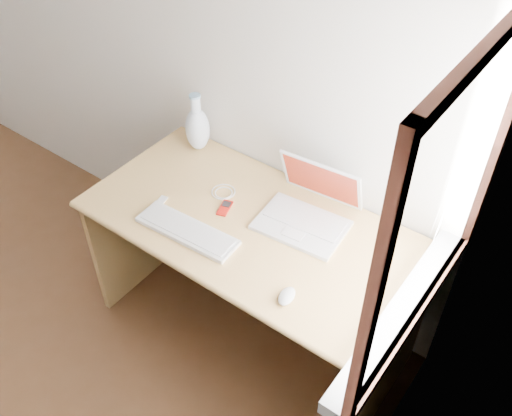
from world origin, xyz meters
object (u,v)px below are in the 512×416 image
Objects in this scene: desk at (263,247)px; external_keyboard at (187,231)px; vase at (197,128)px; laptop at (308,211)px.

desk is 3.15× the size of external_keyboard.
desk is at bearing -19.51° from vase.
laptop is 0.51m from external_keyboard.
external_keyboard is (-0.18, -0.29, 0.23)m from desk.
external_keyboard is at bearing -140.36° from laptop.
laptop is 0.72m from vase.
external_keyboard is 1.53× the size of vase.
laptop reaches higher than external_keyboard.
external_keyboard is 0.60m from vase.
laptop is 0.84× the size of external_keyboard.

